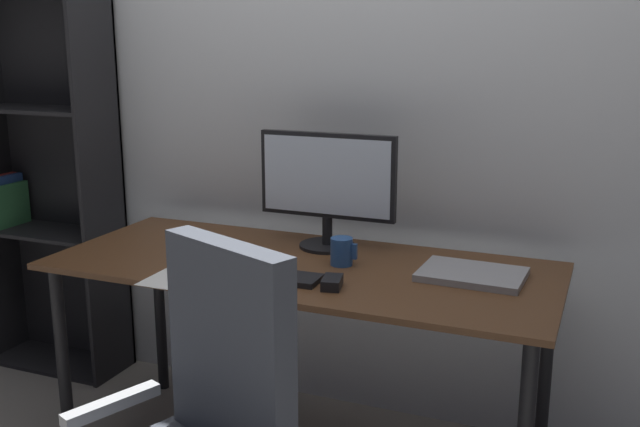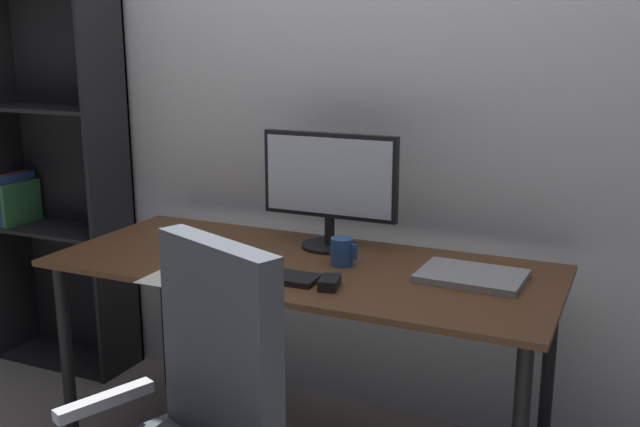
# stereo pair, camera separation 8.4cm
# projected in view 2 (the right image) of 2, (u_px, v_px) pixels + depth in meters

# --- Properties ---
(back_wall) EXTENTS (6.40, 0.10, 2.60)m
(back_wall) POSITION_uv_depth(u_px,v_px,m) (361.00, 84.00, 2.77)
(back_wall) COLOR silver
(back_wall) RESTS_ON ground
(desk) EXTENTS (1.68, 0.71, 0.74)m
(desk) POSITION_uv_depth(u_px,v_px,m) (302.00, 286.00, 2.46)
(desk) COLOR #56351E
(desk) RESTS_ON ground
(monitor) EXTENTS (0.50, 0.20, 0.41)m
(monitor) POSITION_uv_depth(u_px,v_px,m) (329.00, 183.00, 2.57)
(monitor) COLOR black
(monitor) RESTS_ON desk
(keyboard) EXTENTS (0.29, 0.12, 0.02)m
(keyboard) POSITION_uv_depth(u_px,v_px,m) (274.00, 276.00, 2.29)
(keyboard) COLOR black
(keyboard) RESTS_ON desk
(mouse) EXTENTS (0.08, 0.11, 0.03)m
(mouse) POSITION_uv_depth(u_px,v_px,m) (329.00, 283.00, 2.20)
(mouse) COLOR black
(mouse) RESTS_ON desk
(coffee_mug) EXTENTS (0.09, 0.07, 0.09)m
(coffee_mug) POSITION_uv_depth(u_px,v_px,m) (342.00, 252.00, 2.41)
(coffee_mug) COLOR #285193
(coffee_mug) RESTS_ON desk
(laptop) EXTENTS (0.33, 0.24, 0.02)m
(laptop) POSITION_uv_depth(u_px,v_px,m) (472.00, 276.00, 2.28)
(laptop) COLOR #99999E
(laptop) RESTS_ON desk
(paper_sheet) EXTENTS (0.21, 0.30, 0.00)m
(paper_sheet) POSITION_uv_depth(u_px,v_px,m) (189.00, 273.00, 2.34)
(paper_sheet) COLOR white
(paper_sheet) RESTS_ON desk
(bookshelf) EXTENTS (0.65, 0.28, 1.80)m
(bookshelf) POSITION_uv_depth(u_px,v_px,m) (57.00, 171.00, 3.28)
(bookshelf) COLOR black
(bookshelf) RESTS_ON ground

